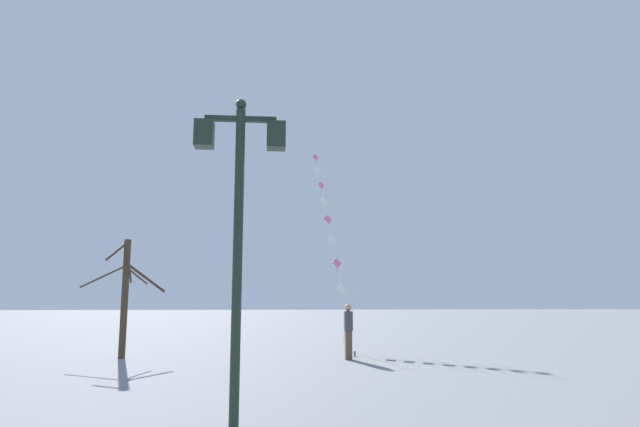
# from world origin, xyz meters

# --- Properties ---
(ground_plane) EXTENTS (160.00, 160.00, 0.00)m
(ground_plane) POSITION_xyz_m (0.00, 20.00, 0.00)
(ground_plane) COLOR gray
(twin_lantern_lamp_post) EXTENTS (1.35, 0.28, 4.84)m
(twin_lantern_lamp_post) POSITION_xyz_m (-1.51, 7.47, 3.35)
(twin_lantern_lamp_post) COLOR #1E2D23
(twin_lantern_lamp_post) RESTS_ON ground_plane
(kite_train) EXTENTS (0.67, 12.04, 10.05)m
(kite_train) POSITION_xyz_m (1.54, 24.07, 5.36)
(kite_train) COLOR brown
(kite_train) RESTS_ON ground_plane
(kite_flyer) EXTENTS (0.24, 0.61, 1.71)m
(kite_flyer) POSITION_xyz_m (1.40, 16.81, 0.90)
(kite_flyer) COLOR brown
(kite_flyer) RESTS_ON ground_plane
(bare_tree) EXTENTS (2.70, 1.47, 3.79)m
(bare_tree) POSITION_xyz_m (-5.71, 17.78, 2.01)
(bare_tree) COLOR #423323
(bare_tree) RESTS_ON ground_plane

